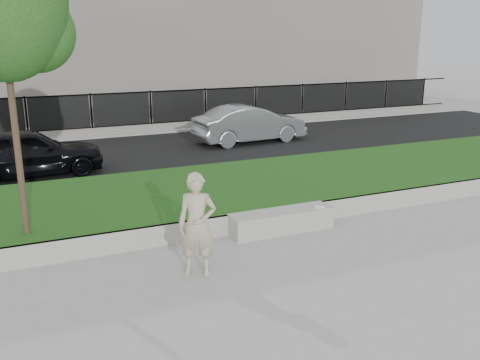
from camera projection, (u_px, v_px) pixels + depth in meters
name	position (u px, v px, depth m)	size (l,w,h in m)	color
ground	(240.00, 257.00, 9.26)	(90.00, 90.00, 0.00)	gray
grass_bank	(185.00, 198.00, 11.85)	(34.00, 4.00, 0.40)	#0E380E
grass_kerb	(218.00, 227.00, 10.12)	(34.00, 0.08, 0.40)	gray
street	(131.00, 155.00, 16.74)	(34.00, 7.00, 0.04)	black
far_pavement	(105.00, 130.00, 20.69)	(34.00, 3.00, 0.12)	gray
iron_fence	(109.00, 122.00, 19.68)	(32.00, 0.30, 1.50)	slate
building_facade	(71.00, 4.00, 25.53)	(34.00, 10.00, 10.00)	#6B645E
stone_bench	(281.00, 221.00, 10.38)	(2.07, 0.52, 0.42)	gray
man	(197.00, 225.00, 8.41)	(0.61, 0.40, 1.67)	#B7AB8D
book	(319.00, 207.00, 10.52)	(0.21, 0.15, 0.02)	beige
young_tree	(6.00, 2.00, 8.29)	(2.14, 2.05, 5.24)	#38281C
car_dark	(27.00, 152.00, 14.03)	(1.55, 3.85, 1.31)	black
car_silver	(250.00, 124.00, 18.43)	(1.35, 3.88, 1.28)	gray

